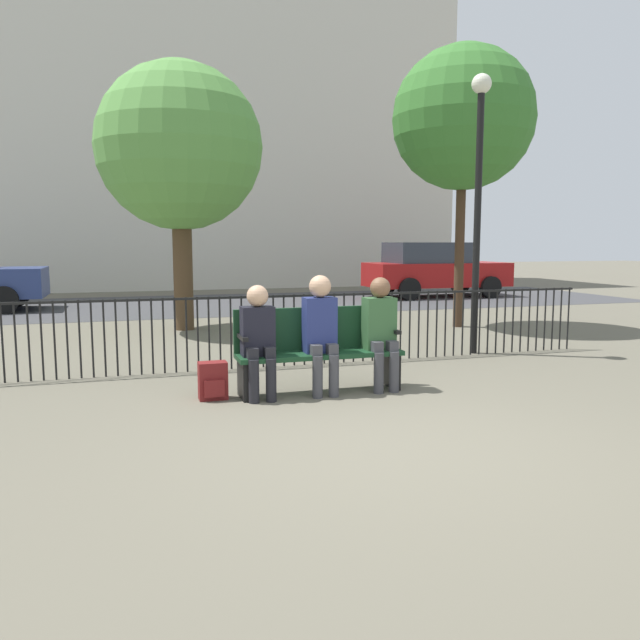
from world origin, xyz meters
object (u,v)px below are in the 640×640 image
object	(u,v)px
seated_person_0	(259,335)
tree_0	(463,119)
tree_1	(180,148)
park_bench	(318,347)
backpack	(213,381)
seated_person_1	(321,327)
parked_car_1	(434,269)
seated_person_2	(381,327)
lamp_post	(479,174)

from	to	relation	value
seated_person_0	tree_0	bearing A→B (deg)	42.07
tree_1	tree_0	bearing A→B (deg)	-13.02
park_bench	tree_0	world-z (taller)	tree_0
backpack	seated_person_1	bearing A→B (deg)	-4.88
backpack	tree_1	size ratio (longest dim) A/B	0.08
park_bench	backpack	size ratio (longest dim) A/B	4.60
park_bench	seated_person_0	distance (m)	0.72
backpack	seated_person_0	bearing A→B (deg)	-12.38
parked_car_1	seated_person_2	bearing A→B (deg)	-120.30
park_bench	seated_person_1	xyz separation A→B (m)	(-0.01, -0.13, 0.23)
seated_person_1	backpack	xyz separation A→B (m)	(-1.15, 0.10, -0.54)
backpack	tree_0	distance (m)	7.74
seated_person_1	backpack	distance (m)	1.27
tree_1	seated_person_1	bearing A→B (deg)	-80.14
seated_person_0	parked_car_1	distance (m)	12.88
seated_person_2	tree_0	bearing A→B (deg)	51.59
tree_0	tree_1	world-z (taller)	tree_0
tree_0	park_bench	bearing A→B (deg)	-134.41
park_bench	seated_person_0	bearing A→B (deg)	-169.28
seated_person_2	lamp_post	size ratio (longest dim) A/B	0.31
seated_person_1	tree_1	world-z (taller)	tree_1
seated_person_2	tree_1	distance (m)	6.34
backpack	tree_0	size ratio (longest dim) A/B	0.08
seated_person_2	tree_1	bearing A→B (deg)	106.66
park_bench	seated_person_2	world-z (taller)	seated_person_2
tree_1	lamp_post	world-z (taller)	tree_1
seated_person_0	tree_1	world-z (taller)	tree_1
seated_person_0	backpack	xyz separation A→B (m)	(-0.47, 0.10, -0.48)
park_bench	seated_person_1	distance (m)	0.27
backpack	tree_1	xyz separation A→B (m)	(0.19, 5.43, 3.13)
park_bench	tree_0	size ratio (longest dim) A/B	0.35
lamp_post	backpack	bearing A→B (deg)	-158.42
parked_car_1	seated_person_0	bearing A→B (deg)	-125.58
park_bench	parked_car_1	bearing A→B (deg)	56.65
tree_1	parked_car_1	xyz separation A→B (m)	(7.77, 4.94, -2.48)
seated_person_1	tree_0	distance (m)	6.80
park_bench	lamp_post	distance (m)	3.91
seated_person_0	parked_car_1	size ratio (longest dim) A/B	0.28
park_bench	lamp_post	xyz separation A→B (m)	(2.90, 1.57, 2.11)
seated_person_1	backpack	bearing A→B (deg)	175.12
seated_person_0	backpack	bearing A→B (deg)	167.62
tree_1	lamp_post	xyz separation A→B (m)	(3.86, -3.83, -0.72)
park_bench	parked_car_1	xyz separation A→B (m)	(6.81, 10.34, 0.35)
park_bench	seated_person_0	size ratio (longest dim) A/B	1.52
seated_person_0	seated_person_2	bearing A→B (deg)	0.12
backpack	lamp_post	size ratio (longest dim) A/B	0.10
seated_person_0	lamp_post	bearing A→B (deg)	25.46
tree_0	lamp_post	distance (m)	3.21
backpack	lamp_post	distance (m)	4.98
seated_person_2	tree_1	size ratio (longest dim) A/B	0.26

